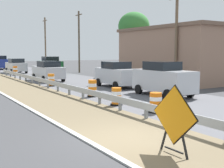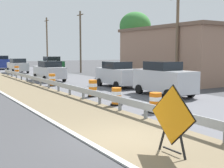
{
  "view_description": "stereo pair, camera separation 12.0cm",
  "coord_description": "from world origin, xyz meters",
  "px_view_note": "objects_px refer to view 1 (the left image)",
  "views": [
    {
      "loc": [
        -5.56,
        -8.07,
        2.91
      ],
      "look_at": [
        2.72,
        5.31,
        1.18
      ],
      "focal_mm": 47.93,
      "sensor_mm": 36.0,
      "label": 1
    },
    {
      "loc": [
        -5.46,
        -8.13,
        2.91
      ],
      "look_at": [
        2.72,
        5.31,
        1.18
      ],
      "focal_mm": 47.93,
      "sensor_mm": 36.0,
      "label": 2
    }
  ],
  "objects_px": {
    "traffic_barrel_farther": "(15,71)",
    "utility_pole_far": "(45,43)",
    "traffic_barrel_nearest": "(156,104)",
    "traffic_barrel_mid": "(92,89)",
    "utility_pole_mid": "(79,41)",
    "car_mid_far_lane": "(51,65)",
    "traffic_barrel_far": "(51,81)",
    "car_trailing_near_lane": "(117,74)",
    "warning_sign_diamond": "(174,117)",
    "car_trailing_far_lane": "(16,66)",
    "car_lead_far_lane": "(0,62)",
    "car_distant_a": "(163,79)",
    "traffic_barrel_close": "(116,97)",
    "utility_pole_near": "(176,38)",
    "car_lead_near_lane": "(48,71)"
  },
  "relations": [
    {
      "from": "car_lead_far_lane",
      "to": "traffic_barrel_nearest",
      "type": "bearing_deg",
      "value": -179.38
    },
    {
      "from": "traffic_barrel_nearest",
      "to": "traffic_barrel_mid",
      "type": "xyz_separation_m",
      "value": [
        -0.23,
        5.99,
        0.06
      ]
    },
    {
      "from": "traffic_barrel_nearest",
      "to": "utility_pole_mid",
      "type": "bearing_deg",
      "value": 72.0
    },
    {
      "from": "traffic_barrel_farther",
      "to": "utility_pole_far",
      "type": "height_order",
      "value": "utility_pole_far"
    },
    {
      "from": "utility_pole_mid",
      "to": "utility_pole_far",
      "type": "distance_m",
      "value": 10.49
    },
    {
      "from": "traffic_barrel_far",
      "to": "car_lead_far_lane",
      "type": "relative_size",
      "value": 0.21
    },
    {
      "from": "traffic_barrel_nearest",
      "to": "traffic_barrel_mid",
      "type": "distance_m",
      "value": 5.99
    },
    {
      "from": "car_mid_far_lane",
      "to": "car_distant_a",
      "type": "height_order",
      "value": "car_mid_far_lane"
    },
    {
      "from": "traffic_barrel_close",
      "to": "traffic_barrel_mid",
      "type": "xyz_separation_m",
      "value": [
        0.33,
        3.39,
        0.06
      ]
    },
    {
      "from": "traffic_barrel_mid",
      "to": "car_trailing_near_lane",
      "type": "height_order",
      "value": "car_trailing_near_lane"
    },
    {
      "from": "traffic_barrel_nearest",
      "to": "utility_pole_far",
      "type": "height_order",
      "value": "utility_pole_far"
    },
    {
      "from": "car_mid_far_lane",
      "to": "utility_pole_mid",
      "type": "relative_size",
      "value": 0.51
    },
    {
      "from": "traffic_barrel_farther",
      "to": "car_lead_far_lane",
      "type": "relative_size",
      "value": 0.23
    },
    {
      "from": "traffic_barrel_nearest",
      "to": "traffic_barrel_farther",
      "type": "relative_size",
      "value": 0.85
    },
    {
      "from": "car_lead_far_lane",
      "to": "car_trailing_far_lane",
      "type": "bearing_deg",
      "value": -177.69
    },
    {
      "from": "car_trailing_far_lane",
      "to": "warning_sign_diamond",
      "type": "bearing_deg",
      "value": 173.36
    },
    {
      "from": "utility_pole_near",
      "to": "car_trailing_near_lane",
      "type": "bearing_deg",
      "value": 154.0
    },
    {
      "from": "car_trailing_near_lane",
      "to": "utility_pole_near",
      "type": "distance_m",
      "value": 5.72
    },
    {
      "from": "car_mid_far_lane",
      "to": "car_trailing_far_lane",
      "type": "xyz_separation_m",
      "value": [
        -3.08,
        4.88,
        -0.15
      ]
    },
    {
      "from": "traffic_barrel_nearest",
      "to": "car_lead_far_lane",
      "type": "relative_size",
      "value": 0.2
    },
    {
      "from": "car_trailing_near_lane",
      "to": "utility_pole_mid",
      "type": "bearing_deg",
      "value": 166.38
    },
    {
      "from": "traffic_barrel_nearest",
      "to": "warning_sign_diamond",
      "type": "bearing_deg",
      "value": -125.09
    },
    {
      "from": "traffic_barrel_close",
      "to": "car_distant_a",
      "type": "bearing_deg",
      "value": 16.88
    },
    {
      "from": "utility_pole_mid",
      "to": "utility_pole_far",
      "type": "xyz_separation_m",
      "value": [
        -1.07,
        10.44,
        0.03
      ]
    },
    {
      "from": "warning_sign_diamond",
      "to": "traffic_barrel_farther",
      "type": "bearing_deg",
      "value": -97.15
    },
    {
      "from": "warning_sign_diamond",
      "to": "traffic_barrel_nearest",
      "type": "height_order",
      "value": "warning_sign_diamond"
    },
    {
      "from": "traffic_barrel_nearest",
      "to": "traffic_barrel_mid",
      "type": "relative_size",
      "value": 0.88
    },
    {
      "from": "traffic_barrel_far",
      "to": "car_trailing_near_lane",
      "type": "height_order",
      "value": "car_trailing_near_lane"
    },
    {
      "from": "traffic_barrel_far",
      "to": "car_distant_a",
      "type": "height_order",
      "value": "car_distant_a"
    },
    {
      "from": "car_lead_near_lane",
      "to": "car_mid_far_lane",
      "type": "bearing_deg",
      "value": -20.88
    },
    {
      "from": "car_trailing_near_lane",
      "to": "car_trailing_far_lane",
      "type": "bearing_deg",
      "value": -170.21
    },
    {
      "from": "traffic_barrel_nearest",
      "to": "traffic_barrel_close",
      "type": "bearing_deg",
      "value": 102.14
    },
    {
      "from": "traffic_barrel_nearest",
      "to": "traffic_barrel_mid",
      "type": "bearing_deg",
      "value": 92.15
    },
    {
      "from": "car_trailing_near_lane",
      "to": "utility_pole_near",
      "type": "relative_size",
      "value": 0.56
    },
    {
      "from": "traffic_barrel_farther",
      "to": "utility_pole_near",
      "type": "height_order",
      "value": "utility_pole_near"
    },
    {
      "from": "traffic_barrel_close",
      "to": "car_trailing_near_lane",
      "type": "distance_m",
      "value": 8.34
    },
    {
      "from": "traffic_barrel_farther",
      "to": "car_mid_far_lane",
      "type": "relative_size",
      "value": 0.26
    },
    {
      "from": "car_trailing_near_lane",
      "to": "traffic_barrel_farther",
      "type": "bearing_deg",
      "value": -164.46
    },
    {
      "from": "traffic_barrel_nearest",
      "to": "car_lead_far_lane",
      "type": "height_order",
      "value": "car_lead_far_lane"
    },
    {
      "from": "traffic_barrel_nearest",
      "to": "car_mid_far_lane",
      "type": "xyz_separation_m",
      "value": [
        4.11,
        25.32,
        0.7
      ]
    },
    {
      "from": "car_distant_a",
      "to": "utility_pole_mid",
      "type": "distance_m",
      "value": 22.9
    },
    {
      "from": "warning_sign_diamond",
      "to": "traffic_barrel_nearest",
      "type": "relative_size",
      "value": 2.1
    },
    {
      "from": "utility_pole_mid",
      "to": "utility_pole_far",
      "type": "bearing_deg",
      "value": 95.86
    },
    {
      "from": "car_trailing_far_lane",
      "to": "car_lead_far_lane",
      "type": "bearing_deg",
      "value": 0.81
    },
    {
      "from": "traffic_barrel_mid",
      "to": "traffic_barrel_nearest",
      "type": "bearing_deg",
      "value": -87.85
    },
    {
      "from": "utility_pole_mid",
      "to": "car_trailing_far_lane",
      "type": "bearing_deg",
      "value": 151.92
    },
    {
      "from": "traffic_barrel_far",
      "to": "car_trailing_near_lane",
      "type": "relative_size",
      "value": 0.24
    },
    {
      "from": "traffic_barrel_mid",
      "to": "car_lead_near_lane",
      "type": "xyz_separation_m",
      "value": [
        1.19,
        11.5,
        0.5
      ]
    },
    {
      "from": "car_lead_far_lane",
      "to": "car_mid_far_lane",
      "type": "relative_size",
      "value": 1.14
    },
    {
      "from": "utility_pole_near",
      "to": "traffic_barrel_farther",
      "type": "bearing_deg",
      "value": 114.41
    }
  ]
}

